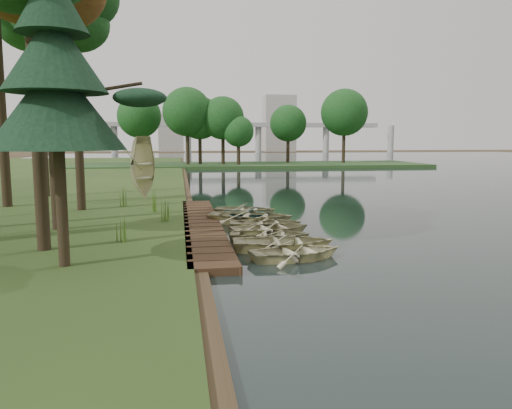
{
  "coord_description": "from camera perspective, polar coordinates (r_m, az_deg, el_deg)",
  "views": [
    {
      "loc": [
        -2.56,
        -22.01,
        4.0
      ],
      "look_at": [
        0.76,
        -0.46,
        1.13
      ],
      "focal_mm": 35.0,
      "sensor_mm": 36.0,
      "label": 1
    }
  ],
  "objects": [
    {
      "name": "bridge",
      "position": [
        142.82,
        -2.81,
        8.72
      ],
      "size": [
        95.9,
        4.0,
        8.6
      ],
      "color": "#A5A5A0",
      "rests_on": "ground"
    },
    {
      "name": "building_b",
      "position": [
        167.04,
        -9.69,
        8.08
      ],
      "size": [
        8.0,
        8.0,
        12.0
      ],
      "primitive_type": "cube",
      "color": "#A5A5A0",
      "rests_on": "ground"
    },
    {
      "name": "reeds_0",
      "position": [
        18.55,
        -15.34,
        -2.92
      ],
      "size": [
        0.6,
        0.6,
        0.86
      ],
      "primitive_type": "cone",
      "color": "#3F661E",
      "rests_on": "bank"
    },
    {
      "name": "rowboat_5",
      "position": [
        23.44,
        -0.65,
        -1.18
      ],
      "size": [
        4.74,
        4.04,
        0.83
      ],
      "primitive_type": "imported",
      "rotation": [
        0.0,
        0.0,
        1.23
      ],
      "color": "beige",
      "rests_on": "water"
    },
    {
      "name": "ground",
      "position": [
        22.52,
        -2.08,
        -2.74
      ],
      "size": [
        300.0,
        300.0,
        0.0
      ],
      "primitive_type": "plane",
      "color": "#3D2F1D"
    },
    {
      "name": "rowboat_4",
      "position": [
        21.98,
        1.12,
        -1.97
      ],
      "size": [
        3.36,
        2.49,
        0.67
      ],
      "primitive_type": "imported",
      "rotation": [
        0.0,
        0.0,
        1.52
      ],
      "color": "beige",
      "rests_on": "water"
    },
    {
      "name": "rowboat_2",
      "position": [
        19.42,
        1.58,
        -3.26
      ],
      "size": [
        3.52,
        2.82,
        0.65
      ],
      "primitive_type": "imported",
      "rotation": [
        0.0,
        0.0,
        1.37
      ],
      "color": "beige",
      "rests_on": "water"
    },
    {
      "name": "reeds_2",
      "position": [
        28.37,
        -14.95,
        0.88
      ],
      "size": [
        0.6,
        0.6,
        1.11
      ],
      "primitive_type": "cone",
      "color": "#3F661E",
      "rests_on": "bank"
    },
    {
      "name": "building_a",
      "position": [
        165.33,
        2.64,
        9.22
      ],
      "size": [
        10.0,
        8.0,
        18.0
      ],
      "primitive_type": "cube",
      "color": "#A5A5A0",
      "rests_on": "ground"
    },
    {
      "name": "far_trees",
      "position": [
        72.42,
        -3.06,
        9.41
      ],
      "size": [
        45.6,
        5.6,
        8.8
      ],
      "color": "black",
      "rests_on": "peninsula"
    },
    {
      "name": "rowboat_0",
      "position": [
        16.57,
        4.65,
        -5.16
      ],
      "size": [
        3.49,
        2.76,
        0.65
      ],
      "primitive_type": "imported",
      "rotation": [
        0.0,
        0.0,
        1.75
      ],
      "color": "beige",
      "rests_on": "water"
    },
    {
      "name": "reeds_1",
      "position": [
        22.93,
        -10.5,
        -0.74
      ],
      "size": [
        0.6,
        0.6,
        0.93
      ],
      "primitive_type": "cone",
      "color": "#3F661E",
      "rests_on": "bank"
    },
    {
      "name": "rowboat_6",
      "position": [
        24.66,
        -0.51,
        -0.96
      ],
      "size": [
        3.74,
        3.25,
        0.65
      ],
      "primitive_type": "imported",
      "rotation": [
        0.0,
        0.0,
        1.18
      ],
      "color": "#2D747D",
      "rests_on": "water"
    },
    {
      "name": "stored_rowboat",
      "position": [
        31.44,
        -12.7,
        1.29
      ],
      "size": [
        4.71,
        4.66,
        0.8
      ],
      "primitive_type": "imported",
      "rotation": [
        3.14,
        0.0,
        0.82
      ],
      "color": "beige",
      "rests_on": "bank"
    },
    {
      "name": "reeds_3",
      "position": [
        25.97,
        -11.75,
        0.41
      ],
      "size": [
        0.6,
        0.6,
        1.13
      ],
      "primitive_type": "cone",
      "color": "#3F661E",
      "rests_on": "bank"
    },
    {
      "name": "peninsula",
      "position": [
        72.88,
        -0.41,
        4.53
      ],
      "size": [
        50.0,
        14.0,
        0.45
      ],
      "primitive_type": "cube",
      "color": "#28471F",
      "rests_on": "ground"
    },
    {
      "name": "rowboat_1",
      "position": [
        17.81,
        3.12,
        -4.09
      ],
      "size": [
        3.82,
        2.87,
        0.75
      ],
      "primitive_type": "imported",
      "rotation": [
        0.0,
        0.0,
        1.49
      ],
      "color": "beige",
      "rests_on": "water"
    },
    {
      "name": "pine_tree",
      "position": [
        15.45,
        -21.98,
        13.38
      ],
      "size": [
        3.8,
        3.8,
        8.49
      ],
      "color": "black",
      "rests_on": "bank"
    },
    {
      "name": "rowboat_3",
      "position": [
        20.67,
        1.74,
        -2.53
      ],
      "size": [
        3.76,
        2.98,
        0.7
      ],
      "primitive_type": "imported",
      "rotation": [
        0.0,
        0.0,
        1.75
      ],
      "color": "beige",
      "rests_on": "water"
    },
    {
      "name": "tree_4",
      "position": [
        28.34,
        -20.25,
        20.4
      ],
      "size": [
        4.6,
        4.6,
        12.32
      ],
      "color": "black",
      "rests_on": "bank"
    },
    {
      "name": "rowboat_7",
      "position": [
        26.18,
        -1.27,
        -0.45
      ],
      "size": [
        3.72,
        3.13,
        0.66
      ],
      "primitive_type": "imported",
      "rotation": [
        0.0,
        0.0,
        1.27
      ],
      "color": "beige",
      "rests_on": "water"
    },
    {
      "name": "boardwalk",
      "position": [
        22.37,
        -6.16,
        -2.46
      ],
      "size": [
        1.6,
        16.0,
        0.3
      ],
      "primitive_type": "cube",
      "color": "#382515",
      "rests_on": "ground"
    },
    {
      "name": "tree_6",
      "position": [
        35.98,
        -23.85,
        19.72
      ],
      "size": [
        5.28,
        5.28,
        14.06
      ],
      "color": "black",
      "rests_on": "bank"
    }
  ]
}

